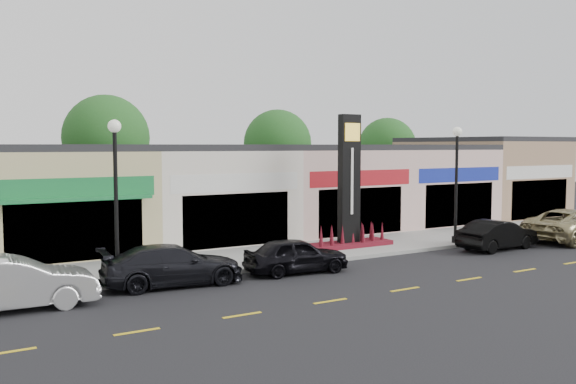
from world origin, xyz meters
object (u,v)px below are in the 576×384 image
Objects in this scene: pylon_sign at (349,200)px; car_black_sedan at (296,255)px; lamp_west_near at (116,183)px; lamp_east_near at (456,173)px; car_gold_suv at (573,225)px; car_dark_sedan at (173,265)px; car_white_van at (12,284)px; car_black_conv at (498,235)px.

car_black_sedan is at bearing -146.63° from pylon_sign.
lamp_west_near is 11.19m from pylon_sign.
lamp_east_near is 6.95m from car_gold_suv.
lamp_west_near is at bearing 62.94° from car_dark_sedan.
car_white_van is (-3.48, -1.64, -2.70)m from lamp_west_near.
car_black_sedan is at bearing -86.30° from car_white_van.
pylon_sign is at bearing -68.56° from car_dark_sedan.
car_black_conv is at bearing -87.48° from car_dark_sedan.
lamp_west_near is 1.39× the size of car_black_sedan.
car_white_van is 1.14× the size of car_black_conv.
lamp_east_near reaches higher than car_dark_sedan.
lamp_east_near is 3.42m from car_black_conv.
lamp_east_near is at bearing 66.75° from car_gold_suv.
car_white_van is at bearing -175.19° from lamp_east_near.
lamp_west_near is at bearing -171.23° from pylon_sign.
car_black_sedan is at bearing -171.73° from lamp_east_near.
pylon_sign reaches higher than car_black_sedan.
car_white_van is at bearing 83.84° from car_gold_suv.
lamp_east_near reaches higher than car_white_van.
car_dark_sedan is (1.60, -1.02, -2.78)m from lamp_west_near.
pylon_sign is at bearing -74.65° from car_white_van.
lamp_east_near is (16.00, 0.00, 0.00)m from lamp_west_near.
car_white_van is (-14.48, -3.34, -1.49)m from pylon_sign.
car_white_van is 1.21× the size of car_black_sedan.
car_gold_suv is at bearing -87.30° from car_dark_sedan.
lamp_west_near is 7.02m from car_black_sedan.
lamp_west_near is 1.15× the size of car_white_van.
car_gold_suv is (15.83, -0.55, 0.13)m from car_black_sedan.
pylon_sign is 9.91m from car_dark_sedan.
car_dark_sedan is 1.16× the size of car_black_conv.
car_black_conv is at bearing -5.99° from lamp_west_near.
lamp_east_near is 1.32× the size of car_black_conv.
car_dark_sedan is at bearing -80.63° from car_white_van.
lamp_east_near is 1.13× the size of car_dark_sedan.
car_white_van is at bearing 97.04° from car_black_sedan.
car_black_conv is at bearing 82.46° from car_gold_suv.
pylon_sign is 11.79m from car_gold_suv.
car_gold_suv is at bearing -17.81° from lamp_east_near.
car_black_sedan is 0.95× the size of car_black_conv.
car_gold_suv is (22.11, -1.96, -2.68)m from lamp_west_near.
car_dark_sedan is 15.28m from car_black_conv.
car_gold_suv is (6.11, -1.96, -2.68)m from lamp_east_near.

